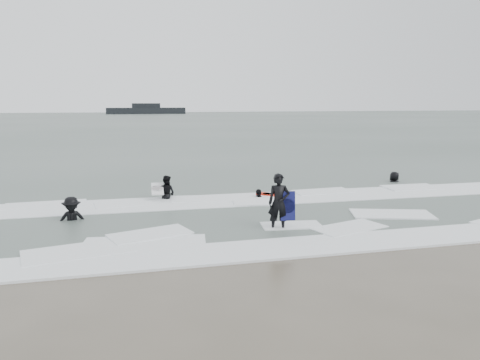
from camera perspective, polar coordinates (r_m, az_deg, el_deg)
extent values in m
plane|color=brown|center=(14.26, 4.62, -7.67)|extent=(320.00, 320.00, 0.00)
plane|color=#47544C|center=(93.14, -10.64, 6.94)|extent=(320.00, 320.00, 0.00)
imported|color=black|center=(15.54, 4.71, -6.21)|extent=(0.79, 0.62, 1.93)
imported|color=black|center=(20.47, -8.91, -2.40)|extent=(1.00, 0.98, 1.62)
imported|color=black|center=(17.61, -19.78, -4.85)|extent=(1.19, 0.75, 1.76)
imported|color=black|center=(20.52, 2.31, -2.26)|extent=(0.79, 0.99, 1.58)
imported|color=black|center=(25.68, 18.29, -0.33)|extent=(0.97, 0.78, 1.74)
cube|color=white|center=(13.71, 5.39, -8.25)|extent=(30.03, 2.32, 0.07)
cube|color=white|center=(19.86, -0.66, -2.53)|extent=(30.00, 2.60, 0.09)
cube|color=black|center=(151.96, -11.37, 8.27)|extent=(24.35, 4.35, 1.91)
cube|color=black|center=(151.94, -11.39, 8.90)|extent=(8.70, 2.61, 1.39)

